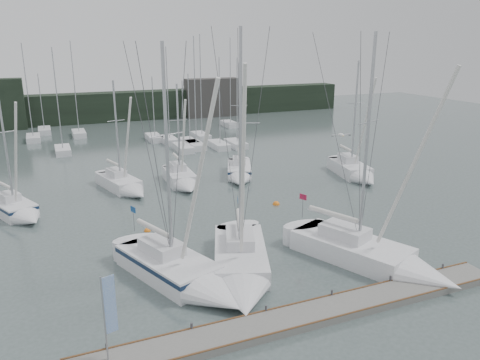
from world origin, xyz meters
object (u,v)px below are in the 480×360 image
at_px(sailboat_near_center, 242,272).
at_px(sailboat_mid_d, 239,173).
at_px(buoy_b, 276,204).
at_px(buoy_a, 147,231).
at_px(sailboat_mid_e, 356,173).
at_px(dock_banner, 108,310).
at_px(sailboat_near_left, 187,276).
at_px(sailboat_near_right, 384,260).
at_px(sailboat_mid_b, 126,186).
at_px(sailboat_mid_a, 19,211).
at_px(sailboat_mid_c, 183,181).

height_order(sailboat_near_center, sailboat_mid_d, sailboat_near_center).
bearing_deg(buoy_b, sailboat_mid_d, 88.85).
bearing_deg(buoy_a, sailboat_mid_e, 13.57).
height_order(buoy_a, dock_banner, dock_banner).
xyz_separation_m(buoy_a, dock_banner, (-4.64, -14.46, 2.79)).
height_order(sailboat_near_left, sailboat_near_right, sailboat_near_right).
height_order(sailboat_mid_b, buoy_a, sailboat_mid_b).
xyz_separation_m(sailboat_mid_a, sailboat_mid_e, (31.90, -1.19, 0.03)).
xyz_separation_m(sailboat_near_left, sailboat_mid_d, (11.45, 19.28, -0.09)).
distance_m(sailboat_near_left, sailboat_mid_d, 22.43).
distance_m(sailboat_mid_c, dock_banner, 26.44).
height_order(sailboat_near_right, sailboat_mid_d, sailboat_near_right).
relative_size(sailboat_near_left, sailboat_mid_d, 1.20).
xyz_separation_m(sailboat_near_center, sailboat_mid_d, (8.25, 19.96, -0.00)).
bearing_deg(sailboat_near_center, sailboat_mid_d, 87.96).
xyz_separation_m(sailboat_near_center, sailboat_mid_e, (19.40, 15.27, 0.04)).
xyz_separation_m(sailboat_near_left, buoy_a, (-0.37, 9.05, -0.65)).
relative_size(sailboat_mid_e, buoy_b, 20.85).
relative_size(sailboat_mid_b, buoy_a, 21.99).
relative_size(sailboat_mid_a, buoy_a, 22.91).
bearing_deg(sailboat_mid_e, sailboat_near_center, -131.42).
xyz_separation_m(sailboat_near_right, sailboat_mid_d, (-0.48, 22.05, -0.05)).
height_order(sailboat_near_right, buoy_a, sailboat_near_right).
distance_m(sailboat_near_center, sailboat_mid_e, 24.69).
bearing_deg(sailboat_near_center, sailboat_mid_c, 104.50).
bearing_deg(sailboat_near_right, sailboat_mid_e, 35.18).
xyz_separation_m(sailboat_near_right, sailboat_mid_c, (-6.70, 21.63, -0.04)).
relative_size(sailboat_mid_c, sailboat_mid_e, 0.84).
bearing_deg(sailboat_mid_a, sailboat_mid_c, -11.92).
relative_size(sailboat_mid_e, dock_banner, 3.14).
height_order(sailboat_mid_b, sailboat_mid_e, sailboat_mid_e).
relative_size(sailboat_mid_a, sailboat_mid_d, 0.93).
xyz_separation_m(sailboat_mid_d, buoy_b, (-0.17, -8.70, -0.56)).
relative_size(sailboat_near_right, buoy_a, 30.61).
distance_m(sailboat_mid_a, sailboat_mid_b, 9.76).
bearing_deg(sailboat_near_center, dock_banner, -129.65).
bearing_deg(sailboat_mid_d, sailboat_near_right, -66.98).
relative_size(sailboat_near_left, dock_banner, 3.67).
xyz_separation_m(sailboat_near_left, dock_banner, (-5.01, -5.41, 2.14)).
relative_size(sailboat_mid_c, buoy_b, 17.44).
bearing_deg(sailboat_mid_d, buoy_b, -69.38).
xyz_separation_m(sailboat_near_right, sailboat_mid_b, (-12.13, 22.06, -0.07)).
height_order(buoy_b, dock_banner, dock_banner).
bearing_deg(buoy_b, dock_banner, -135.52).
bearing_deg(buoy_a, sailboat_mid_b, 88.98).
xyz_separation_m(sailboat_mid_b, buoy_a, (-0.18, -10.25, -0.54)).
height_order(sailboat_mid_b, buoy_b, sailboat_mid_b).
bearing_deg(sailboat_near_right, sailboat_mid_c, 83.98).
relative_size(sailboat_near_left, buoy_a, 29.46).
bearing_deg(sailboat_mid_a, dock_banner, -102.48).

